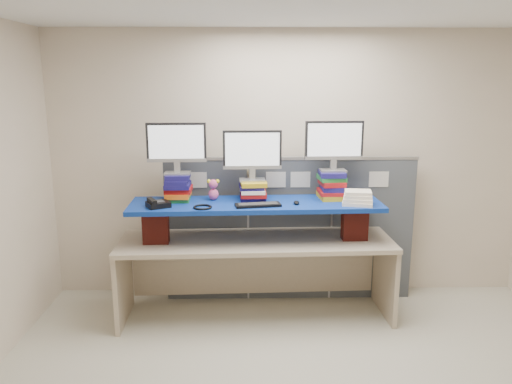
{
  "coord_description": "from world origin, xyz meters",
  "views": [
    {
      "loc": [
        -0.44,
        -3.2,
        2.31
      ],
      "look_at": [
        -0.36,
        1.36,
        1.26
      ],
      "focal_mm": 35.0,
      "sensor_mm": 36.0,
      "label": 1
    }
  ],
  "objects_px": {
    "keyboard": "(258,205)",
    "monitor_left": "(176,145)",
    "monitor_center": "(252,152)",
    "desk_phone": "(157,204)",
    "blue_board": "(256,205)",
    "monitor_right": "(334,143)",
    "desk": "(256,255)"
  },
  "relations": [
    {
      "from": "keyboard",
      "to": "desk_phone",
      "type": "distance_m",
      "value": 0.91
    },
    {
      "from": "blue_board",
      "to": "monitor_right",
      "type": "bearing_deg",
      "value": 8.98
    },
    {
      "from": "desk",
      "to": "monitor_left",
      "type": "relative_size",
      "value": 4.74
    },
    {
      "from": "monitor_left",
      "to": "monitor_right",
      "type": "xyz_separation_m",
      "value": [
        1.49,
        0.05,
        0.01
      ]
    },
    {
      "from": "desk_phone",
      "to": "monitor_right",
      "type": "bearing_deg",
      "value": -17.45
    },
    {
      "from": "monitor_left",
      "to": "keyboard",
      "type": "bearing_deg",
      "value": -19.55
    },
    {
      "from": "blue_board",
      "to": "desk_phone",
      "type": "distance_m",
      "value": 0.92
    },
    {
      "from": "keyboard",
      "to": "monitor_center",
      "type": "bearing_deg",
      "value": 90.65
    },
    {
      "from": "blue_board",
      "to": "monitor_right",
      "type": "relative_size",
      "value": 4.25
    },
    {
      "from": "monitor_center",
      "to": "keyboard",
      "type": "height_order",
      "value": "monitor_center"
    },
    {
      "from": "monitor_left",
      "to": "desk_phone",
      "type": "bearing_deg",
      "value": -124.1
    },
    {
      "from": "monitor_center",
      "to": "keyboard",
      "type": "xyz_separation_m",
      "value": [
        0.05,
        -0.26,
        -0.44
      ]
    },
    {
      "from": "blue_board",
      "to": "monitor_center",
      "type": "height_order",
      "value": "monitor_center"
    },
    {
      "from": "monitor_right",
      "to": "blue_board",
      "type": "bearing_deg",
      "value": -171.02
    },
    {
      "from": "blue_board",
      "to": "keyboard",
      "type": "relative_size",
      "value": 5.45
    },
    {
      "from": "monitor_left",
      "to": "monitor_center",
      "type": "height_order",
      "value": "monitor_left"
    },
    {
      "from": "monitor_left",
      "to": "keyboard",
      "type": "relative_size",
      "value": 1.28
    },
    {
      "from": "monitor_right",
      "to": "monitor_center",
      "type": "bearing_deg",
      "value": 180.0
    },
    {
      "from": "keyboard",
      "to": "monitor_left",
      "type": "bearing_deg",
      "value": 152.89
    },
    {
      "from": "monitor_left",
      "to": "monitor_right",
      "type": "relative_size",
      "value": 1.0
    },
    {
      "from": "blue_board",
      "to": "keyboard",
      "type": "xyz_separation_m",
      "value": [
        0.02,
        -0.15,
        0.03
      ]
    },
    {
      "from": "desk",
      "to": "blue_board",
      "type": "distance_m",
      "value": 0.51
    },
    {
      "from": "monitor_left",
      "to": "monitor_center",
      "type": "distance_m",
      "value": 0.71
    },
    {
      "from": "monitor_right",
      "to": "desk_phone",
      "type": "relative_size",
      "value": 2.2
    },
    {
      "from": "blue_board",
      "to": "desk_phone",
      "type": "height_order",
      "value": "desk_phone"
    },
    {
      "from": "blue_board",
      "to": "monitor_center",
      "type": "xyz_separation_m",
      "value": [
        -0.03,
        0.12,
        0.48
      ]
    },
    {
      "from": "desk",
      "to": "desk_phone",
      "type": "bearing_deg",
      "value": -172.03
    },
    {
      "from": "desk",
      "to": "monitor_right",
      "type": "bearing_deg",
      "value": 8.98
    },
    {
      "from": "desk",
      "to": "monitor_left",
      "type": "distance_m",
      "value": 1.3
    },
    {
      "from": "monitor_left",
      "to": "desk_phone",
      "type": "relative_size",
      "value": 2.2
    },
    {
      "from": "desk_phone",
      "to": "blue_board",
      "type": "bearing_deg",
      "value": -17.91
    },
    {
      "from": "monitor_center",
      "to": "desk_phone",
      "type": "distance_m",
      "value": 1.0
    }
  ]
}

